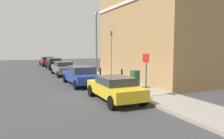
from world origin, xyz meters
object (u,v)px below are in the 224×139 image
object	(u,v)px
bollard_far_kerb	(100,74)
lamppost	(96,41)
car_yellow	(115,88)
car_blue	(81,75)
car_grey	(63,68)
car_red	(47,61)
street_sign	(146,68)
bollard_near_cabinet	(122,76)
car_black	(54,63)
utility_cabinet	(135,80)

from	to	relation	value
bollard_far_kerb	lamppost	size ratio (longest dim) A/B	0.18
car_yellow	car_blue	world-z (taller)	car_blue
car_yellow	car_grey	world-z (taller)	car_grey
car_red	street_sign	bearing A→B (deg)	-176.88
car_blue	bollard_near_cabinet	xyz separation A→B (m)	(2.64, -1.42, -0.01)
car_grey	bollard_far_kerb	world-z (taller)	car_grey
bollard_far_kerb	street_sign	bearing A→B (deg)	-87.90
car_black	bollard_near_cabinet	distance (m)	14.58
bollard_far_kerb	bollard_near_cabinet	bearing A→B (deg)	-56.04
car_yellow	car_grey	size ratio (longest dim) A/B	0.92
car_black	street_sign	xyz separation A→B (m)	(1.59, -18.81, 0.92)
car_black	street_sign	size ratio (longest dim) A/B	1.95
utility_cabinet	car_red	bearing A→B (deg)	96.28
lamppost	utility_cabinet	bearing A→B (deg)	-88.48
lamppost	bollard_far_kerb	bearing A→B (deg)	-104.81
car_grey	bollard_near_cabinet	world-z (taller)	car_grey
bollard_near_cabinet	car_red	bearing A→B (deg)	97.20
bollard_far_kerb	car_blue	bearing A→B (deg)	-174.43
bollard_near_cabinet	car_blue	bearing A→B (deg)	151.71
car_black	bollard_far_kerb	bearing A→B (deg)	-173.19
car_black	bollard_near_cabinet	bearing A→B (deg)	-169.70
car_blue	lamppost	distance (m)	4.69
car_grey	street_sign	distance (m)	12.21
car_blue	car_red	distance (m)	18.53
car_blue	bollard_far_kerb	distance (m)	1.58
car_red	car_grey	bearing A→B (deg)	178.51
car_red	car_black	bearing A→B (deg)	-179.85
utility_cabinet	bollard_far_kerb	xyz separation A→B (m)	(-0.96, 3.62, 0.02)
car_blue	car_grey	distance (m)	6.18
car_grey	car_red	xyz separation A→B (m)	(0.14, 12.35, -0.00)
car_blue	car_black	size ratio (longest dim) A/B	0.97
car_blue	utility_cabinet	xyz separation A→B (m)	(2.54, -3.47, -0.04)
car_black	car_red	bearing A→B (deg)	1.70
bollard_near_cabinet	car_grey	bearing A→B (deg)	109.31
car_yellow	car_red	xyz separation A→B (m)	(-0.09, 23.92, 0.03)
street_sign	bollard_near_cabinet	bearing A→B (deg)	79.29
car_black	bollard_far_kerb	world-z (taller)	car_black
bollard_near_cabinet	lamppost	xyz separation A→B (m)	(-0.27, 4.54, 2.60)
utility_cabinet	lamppost	size ratio (longest dim) A/B	0.20
car_grey	utility_cabinet	xyz separation A→B (m)	(2.56, -9.65, -0.04)
car_grey	street_sign	bearing A→B (deg)	-171.41
car_blue	car_red	xyz separation A→B (m)	(0.12, 18.53, -0.01)
car_blue	street_sign	xyz separation A→B (m)	(1.80, -5.85, 0.94)
car_blue	bollard_far_kerb	bearing A→B (deg)	-84.62
car_yellow	car_red	size ratio (longest dim) A/B	0.95
car_grey	lamppost	distance (m)	4.66
car_yellow	utility_cabinet	bearing A→B (deg)	-49.77
car_black	car_red	size ratio (longest dim) A/B	1.05
car_blue	bollard_far_kerb	xyz separation A→B (m)	(1.58, 0.15, -0.01)
car_blue	car_red	world-z (taller)	car_blue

